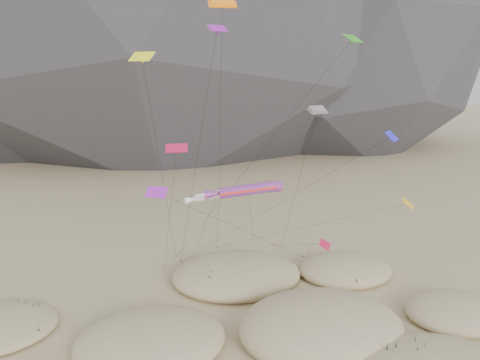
# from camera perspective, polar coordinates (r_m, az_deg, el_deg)

# --- Properties ---
(dunes) EXTENTS (52.41, 35.15, 4.54)m
(dunes) POSITION_cam_1_polar(r_m,az_deg,el_deg) (41.65, 1.86, -18.53)
(dunes) COLOR #CCB789
(dunes) RESTS_ON ground
(dune_grass) EXTENTS (42.20, 28.28, 1.42)m
(dune_grass) POSITION_cam_1_polar(r_m,az_deg,el_deg) (41.83, 3.06, -18.25)
(dune_grass) COLOR black
(dune_grass) RESTS_ON ground
(kite_stakes) EXTENTS (18.32, 5.94, 0.30)m
(kite_stakes) POSITION_cam_1_polar(r_m,az_deg,el_deg) (59.68, -0.19, -9.00)
(kite_stakes) COLOR #3F2D1E
(kite_stakes) RESTS_ON ground
(rainbow_tube_kite) EXTENTS (9.26, 16.63, 13.10)m
(rainbow_tube_kite) POSITION_cam_1_polar(r_m,az_deg,el_deg) (41.57, 0.72, -1.23)
(rainbow_tube_kite) COLOR red
(rainbow_tube_kite) RESTS_ON ground
(white_tube_kite) EXTENTS (5.74, 12.88, 11.79)m
(white_tube_kite) POSITION_cam_1_polar(r_m,az_deg,el_deg) (44.38, -3.11, -1.79)
(white_tube_kite) COLOR white
(white_tube_kite) RESTS_ON ground
(orange_parafoil) EXTENTS (3.04, 11.81, 29.63)m
(orange_parafoil) POSITION_cam_1_polar(r_m,az_deg,el_deg) (49.07, -2.16, 20.32)
(orange_parafoil) COLOR orange
(orange_parafoil) RESTS_ON ground
(multi_parafoil) EXTENTS (2.30, 12.63, 19.41)m
(multi_parafoil) POSITION_cam_1_polar(r_m,az_deg,el_deg) (45.97, 9.36, 8.12)
(multi_parafoil) COLOR #FF371A
(multi_parafoil) RESTS_ON ground
(delta_kites) EXTENTS (29.24, 22.31, 26.68)m
(delta_kites) POSITION_cam_1_polar(r_m,az_deg,el_deg) (45.05, 4.69, 6.10)
(delta_kites) COLOR yellow
(delta_kites) RESTS_ON ground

